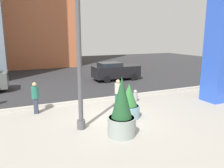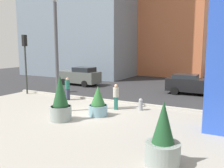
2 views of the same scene
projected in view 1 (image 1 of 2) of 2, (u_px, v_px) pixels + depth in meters
name	position (u px, v px, depth m)	size (l,w,h in m)	color
ground_plane	(89.00, 98.00, 14.76)	(60.00, 60.00, 0.00)	#2D2D30
plaza_pavement	(134.00, 133.00, 9.41)	(18.00, 10.00, 0.02)	#9E998E
curb_strip	(93.00, 100.00, 13.96)	(18.00, 0.24, 0.16)	#B7B2A8
lamp_post	(79.00, 54.00, 9.16)	(0.44, 0.44, 6.73)	#4C4C51
art_pillar_blue	(219.00, 50.00, 13.42)	(1.28, 1.28, 6.37)	blue
potted_plant_mid_plaza	(129.00, 103.00, 11.07)	(1.06, 1.06, 1.71)	#7AA8B7
potted_plant_near_left	(122.00, 111.00, 8.97)	(1.12, 1.12, 2.45)	gray
fire_hydrant	(135.00, 96.00, 13.85)	(0.36, 0.26, 0.75)	#99999E
car_curb_west	(115.00, 71.00, 20.57)	(4.27, 2.06, 1.63)	black
pedestrian_by_curb	(35.00, 96.00, 11.60)	(0.43, 0.43, 1.67)	#33384C
pedestrian_on_sidewalk	(118.00, 92.00, 12.70)	(0.45, 0.45, 1.60)	#236656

